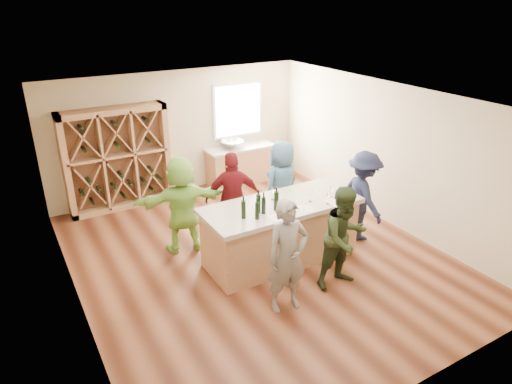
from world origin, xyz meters
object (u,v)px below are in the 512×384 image
wine_bottle_c (258,204)px  wine_bottle_d (264,205)px  wine_bottle_e (276,201)px  person_far_mid (233,198)px  person_far_right (282,185)px  sink (232,144)px  person_near_left (287,256)px  person_server (363,196)px  wine_bottle_a (244,210)px  person_far_left (182,205)px  wine_rack (118,159)px  person_near_right (344,238)px  tasting_counter_base (281,234)px  wine_bottle_b (257,211)px

wine_bottle_c → wine_bottle_d: (0.06, -0.07, -0.02)m
wine_bottle_e → person_far_mid: (-0.17, 1.19, -0.37)m
wine_bottle_e → person_far_right: 1.61m
sink → person_near_left: (-1.55, -4.67, -0.14)m
person_near_left → person_server: bearing=29.3°
wine_bottle_a → wine_bottle_e: size_ratio=0.91×
person_far_left → wine_bottle_d: bearing=132.4°
person_far_mid → wine_rack: bearing=-41.3°
person_near_right → person_near_left: bearing=-177.4°
tasting_counter_base → person_far_mid: bearing=110.6°
tasting_counter_base → person_far_right: (0.72, 1.08, 0.38)m
person_near_left → wine_bottle_b: bearing=94.1°
sink → wine_bottle_c: wine_bottle_c is taller
person_server → wine_bottle_c: bearing=101.3°
wine_bottle_e → person_near_right: 1.22m
tasting_counter_base → wine_bottle_a: wine_bottle_a is taller
person_far_mid → wine_bottle_c: bearing=103.0°
tasting_counter_base → wine_bottle_c: 0.90m
sink → wine_bottle_d: wine_bottle_d is taller
wine_bottle_c → person_far_left: size_ratio=0.18×
tasting_counter_base → wine_bottle_d: (-0.45, -0.17, 0.72)m
wine_bottle_d → person_near_left: person_near_left is taller
sink → wine_bottle_c: size_ratio=1.71×
wine_bottle_a → person_near_left: 1.09m
wine_bottle_b → wine_bottle_d: bearing=32.0°
wine_bottle_c → person_near_right: 1.45m
sink → person_far_right: size_ratio=0.31×
wine_rack → sink: (2.70, -0.07, -0.09)m
wine_bottle_a → wine_bottle_c: wine_bottle_c is taller
wine_bottle_b → person_server: person_server is taller
person_near_right → person_far_mid: bearing=110.7°
wine_rack → wine_bottle_a: bearing=-75.0°
wine_bottle_c → wine_bottle_e: size_ratio=0.97×
person_far_mid → person_far_right: 1.11m
wine_rack → person_near_right: (2.25, -4.68, -0.26)m
wine_bottle_e → person_far_left: 1.78m
wine_rack → wine_bottle_b: (1.17, -3.85, 0.12)m
wine_bottle_d → person_far_mid: bearing=86.7°
wine_bottle_c → person_far_right: person_far_right is taller
wine_bottle_c → person_far_mid: person_far_mid is taller
tasting_counter_base → wine_bottle_a: size_ratio=8.77×
wine_bottle_a → person_far_mid: size_ratio=0.17×
wine_bottle_a → wine_rack: bearing=105.0°
wine_bottle_d → person_near_left: size_ratio=0.16×
wine_bottle_b → person_far_mid: bearing=78.9°
wine_bottle_c → person_far_left: bearing=122.3°
wine_bottle_c → tasting_counter_base: bearing=11.3°
wine_bottle_c → person_server: size_ratio=0.18×
wine_bottle_a → wine_bottle_d: size_ratio=1.04×
wine_bottle_a → wine_bottle_c: bearing=10.2°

